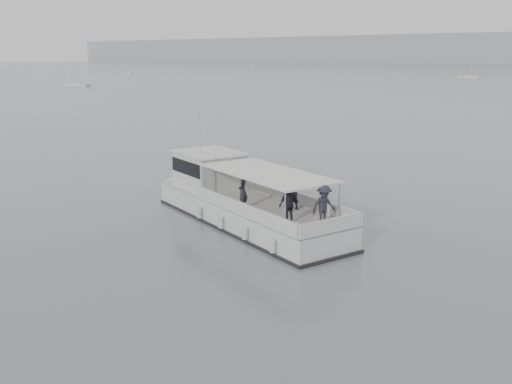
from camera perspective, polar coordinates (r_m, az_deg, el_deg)
The scene contains 3 objects.
ground at distance 29.52m, azimuth -0.36°, elevation -1.45°, with size 1400.00×1400.00×0.00m, color #525B60.
tour_boat at distance 27.18m, azimuth -2.22°, elevation -0.77°, with size 13.20×6.90×5.61m.
moored_fleet at distance 235.04m, azimuth 21.32°, elevation 10.80°, with size 447.97×318.46×9.68m.
Camera 1 is at (17.36, -22.64, 7.60)m, focal length 40.00 mm.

